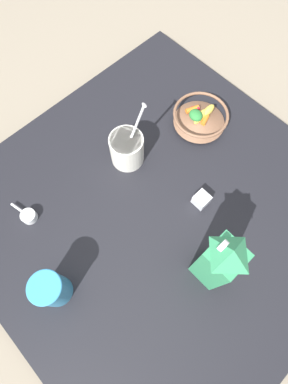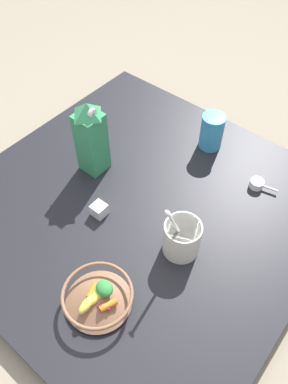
# 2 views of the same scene
# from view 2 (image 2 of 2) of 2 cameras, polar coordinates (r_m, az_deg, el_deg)

# --- Properties ---
(ground_plane) EXTENTS (6.00, 6.00, 0.00)m
(ground_plane) POSITION_cam_2_polar(r_m,az_deg,el_deg) (1.26, -0.69, -3.24)
(ground_plane) COLOR gray
(countertop) EXTENTS (1.10, 1.10, 0.05)m
(countertop) POSITION_cam_2_polar(r_m,az_deg,el_deg) (1.24, -0.70, -2.59)
(countertop) COLOR black
(countertop) RESTS_ON ground_plane
(fruit_bowl) EXTENTS (0.19, 0.19, 0.07)m
(fruit_bowl) POSITION_cam_2_polar(r_m,az_deg,el_deg) (1.03, -7.02, -15.61)
(fruit_bowl) COLOR brown
(fruit_bowl) RESTS_ON countertop
(milk_carton) EXTENTS (0.08, 0.08, 0.27)m
(milk_carton) POSITION_cam_2_polar(r_m,az_deg,el_deg) (1.25, -8.07, 8.21)
(milk_carton) COLOR #338C59
(milk_carton) RESTS_ON countertop
(yogurt_tub) EXTENTS (0.13, 0.11, 0.24)m
(yogurt_tub) POSITION_cam_2_polar(r_m,az_deg,el_deg) (1.08, 5.80, -6.80)
(yogurt_tub) COLOR silver
(yogurt_tub) RESTS_ON countertop
(drinking_cup) EXTENTS (0.09, 0.09, 0.13)m
(drinking_cup) POSITION_cam_2_polar(r_m,az_deg,el_deg) (1.38, 10.31, 9.16)
(drinking_cup) COLOR #3893C6
(drinking_cup) RESTS_ON countertop
(spice_jar) EXTENTS (0.04, 0.04, 0.04)m
(spice_jar) POSITION_cam_2_polar(r_m,az_deg,el_deg) (1.19, -6.83, -2.75)
(spice_jar) COLOR silver
(spice_jar) RESTS_ON countertop
(measuring_scoop) EXTENTS (0.05, 0.09, 0.03)m
(measuring_scoop) POSITION_cam_2_polar(r_m,az_deg,el_deg) (1.32, 16.88, 1.18)
(measuring_scoop) COLOR white
(measuring_scoop) RESTS_ON countertop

